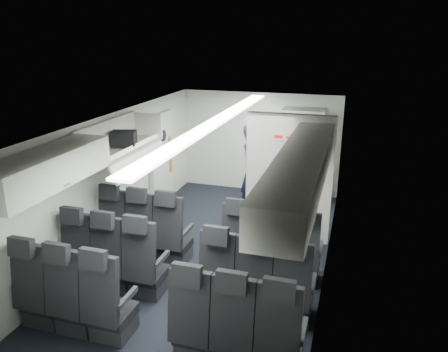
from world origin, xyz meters
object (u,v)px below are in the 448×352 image
Objects in this scene: galley_unit at (302,155)px; carry_on_bag at (124,138)px; seat_row_mid at (182,275)px; flight_attendant at (253,171)px; seat_row_rear at (151,317)px; boarding_door at (161,160)px; seat_row_front at (205,244)px.

carry_on_bag reaches higher than galley_unit.
seat_row_mid is 1.88× the size of flight_attendant.
boarding_door is at bearing 112.87° from seat_row_rear.
seat_row_mid is 2.33m from carry_on_bag.
carry_on_bag is (-1.40, 1.21, 1.41)m from seat_row_mid.
seat_row_front is 1.75× the size of galley_unit.
seat_row_rear is at bearing -90.00° from seat_row_mid.
seat_row_front is 3.43m from galley_unit.
seat_row_rear is at bearing -164.11° from flight_attendant.
boarding_door is at bearing 118.77° from seat_row_mid.
seat_row_rear is 1.79× the size of boarding_door.
boarding_door is 1.99m from carry_on_bag.
boarding_door reaches higher than flight_attendant.
seat_row_front is 2.18m from flight_attendant.
seat_row_mid is 9.23× the size of carry_on_bag.
seat_row_mid is 0.90m from seat_row_rear.
seat_row_front is 2.01m from carry_on_bag.
seat_row_rear is 3.95m from flight_attendant.
galley_unit reaches higher than seat_row_rear.
seat_row_front is 1.00× the size of seat_row_rear.
seat_row_mid is 1.79× the size of boarding_door.
flight_attendant is (-0.74, -1.14, -0.06)m from galley_unit.
seat_row_rear is 4.25m from boarding_door.
boarding_door is 1.05× the size of flight_attendant.
carry_on_bag is at bearing -82.33° from boarding_door.
flight_attendant is at bearing 86.96° from seat_row_rear.
seat_row_front is at bearing -51.84° from boarding_door.
seat_row_front is at bearing -166.69° from flight_attendant.
carry_on_bag is at bearing 167.49° from seat_row_front.
seat_row_mid is at bearing -61.23° from boarding_door.
carry_on_bag is (-1.61, -1.80, 0.93)m from flight_attendant.
seat_row_rear is at bearing -100.65° from galley_unit.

